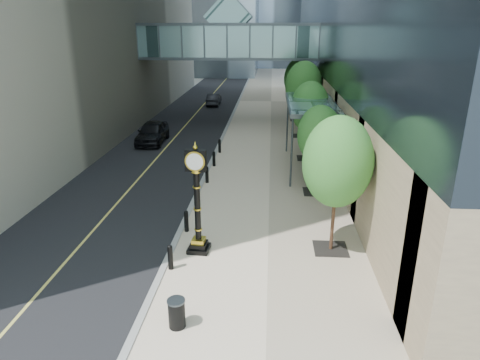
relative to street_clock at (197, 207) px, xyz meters
name	(u,v)px	position (x,y,z in m)	size (l,w,h in m)	color
ground	(239,288)	(1.86, -2.46, -2.02)	(320.00, 320.00, 0.00)	gray
road	(207,101)	(-5.14, 37.54, -2.01)	(8.00, 180.00, 0.02)	black
sidewalk	(271,102)	(2.86, 37.54, -1.99)	(8.00, 180.00, 0.06)	beige
curb	(239,101)	(-1.14, 37.54, -1.98)	(0.25, 180.00, 0.07)	gray
skywalk	(229,39)	(-1.14, 25.54, 5.69)	(17.00, 4.20, 5.80)	#467071
entrance_canopy	(311,104)	(5.33, 11.54, 2.17)	(3.00, 8.00, 4.38)	#383F44
bollard_row	(203,185)	(-0.84, 6.54, -1.51)	(0.20, 16.20, 0.90)	black
street_trees	(309,100)	(5.46, 14.85, 1.88)	(3.00, 28.81, 6.17)	black
street_clock	(197,207)	(0.00, 0.00, 0.00)	(0.91, 0.91, 4.52)	black
trash_bin	(177,314)	(0.10, -4.74, -1.51)	(0.52, 0.52, 0.90)	black
pedestrian	(310,155)	(5.42, 11.19, -1.06)	(0.66, 0.43, 1.80)	#A29C94
car_near	(152,132)	(-6.53, 17.15, -1.15)	(2.01, 4.99, 1.70)	black
car_far	(214,99)	(-3.88, 34.64, -1.33)	(1.41, 4.06, 1.34)	black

